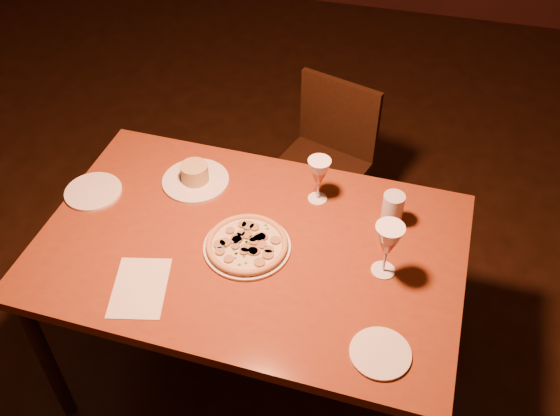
# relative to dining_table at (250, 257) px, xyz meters

# --- Properties ---
(floor) EXTENTS (7.00, 7.00, 0.00)m
(floor) POSITION_rel_dining_table_xyz_m (-0.29, -0.17, -0.68)
(floor) COLOR black
(floor) RESTS_ON ground
(dining_table) EXTENTS (1.42, 0.94, 0.75)m
(dining_table) POSITION_rel_dining_table_xyz_m (0.00, 0.00, 0.00)
(dining_table) COLOR brown
(dining_table) RESTS_ON floor
(chair_far) EXTENTS (0.48, 0.48, 0.80)m
(chair_far) POSITION_rel_dining_table_xyz_m (0.09, 0.86, -0.23)
(chair_far) COLOR black
(chair_far) RESTS_ON floor
(pizza_plate) EXTENTS (0.29, 0.29, 0.03)m
(pizza_plate) POSITION_rel_dining_table_xyz_m (-0.00, -0.02, 0.08)
(pizza_plate) COLOR silver
(pizza_plate) RESTS_ON dining_table
(ramekin_saucer) EXTENTS (0.24, 0.24, 0.08)m
(ramekin_saucer) POSITION_rel_dining_table_xyz_m (-0.28, 0.24, 0.09)
(ramekin_saucer) COLOR silver
(ramekin_saucer) RESTS_ON dining_table
(wine_glass_far) EXTENTS (0.08, 0.08, 0.18)m
(wine_glass_far) POSITION_rel_dining_table_xyz_m (0.17, 0.27, 0.15)
(wine_glass_far) COLOR #B6604C
(wine_glass_far) RESTS_ON dining_table
(wine_glass_right) EXTENTS (0.09, 0.09, 0.20)m
(wine_glass_right) POSITION_rel_dining_table_xyz_m (0.44, -0.00, 0.17)
(wine_glass_right) COLOR #B6604C
(wine_glass_right) RESTS_ON dining_table
(water_tumbler) EXTENTS (0.07, 0.07, 0.12)m
(water_tumbler) POSITION_rel_dining_table_xyz_m (0.44, 0.22, 0.13)
(water_tumbler) COLOR silver
(water_tumbler) RESTS_ON dining_table
(side_plate_left) EXTENTS (0.20, 0.20, 0.01)m
(side_plate_left) POSITION_rel_dining_table_xyz_m (-0.62, 0.10, 0.07)
(side_plate_left) COLOR silver
(side_plate_left) RESTS_ON dining_table
(side_plate_near) EXTENTS (0.18, 0.18, 0.01)m
(side_plate_near) POSITION_rel_dining_table_xyz_m (0.48, -0.31, 0.07)
(side_plate_near) COLOR silver
(side_plate_near) RESTS_ON dining_table
(menu_card) EXTENTS (0.21, 0.27, 0.00)m
(menu_card) POSITION_rel_dining_table_xyz_m (-0.28, -0.27, 0.07)
(menu_card) COLOR silver
(menu_card) RESTS_ON dining_table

